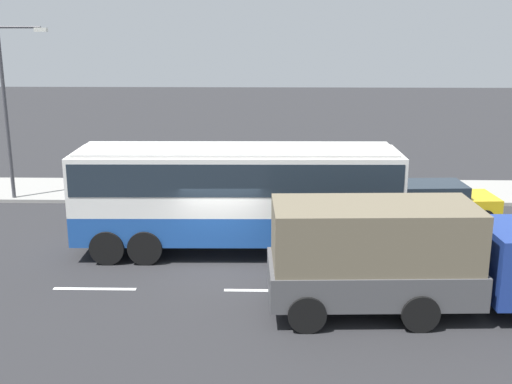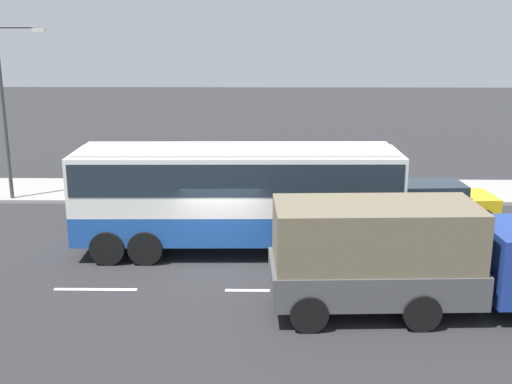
{
  "view_description": "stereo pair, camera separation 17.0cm",
  "coord_description": "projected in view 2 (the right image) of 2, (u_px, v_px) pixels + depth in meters",
  "views": [
    {
      "loc": [
        1.54,
        -18.5,
        7.34
      ],
      "look_at": [
        1.06,
        1.92,
        1.93
      ],
      "focal_mm": 44.05,
      "sensor_mm": 36.0,
      "label": 1
    },
    {
      "loc": [
        1.37,
        -18.5,
        7.34
      ],
      "look_at": [
        1.06,
        1.92,
        1.93
      ],
      "focal_mm": 44.05,
      "sensor_mm": 36.0,
      "label": 2
    }
  ],
  "objects": [
    {
      "name": "lane_centreline",
      "position": [
        248.0,
        290.0,
        17.99
      ],
      "size": [
        40.02,
        0.16,
        0.01
      ],
      "color": "white",
      "rests_on": "ground_plane"
    },
    {
      "name": "cargo_truck",
      "position": [
        411.0,
        254.0,
        16.36
      ],
      "size": [
        7.89,
        2.87,
        2.94
      ],
      "rotation": [
        0.0,
        0.0,
        0.04
      ],
      "color": "navy",
      "rests_on": "ground_plane"
    },
    {
      "name": "ground_plane",
      "position": [
        222.0,
        267.0,
        19.78
      ],
      "size": [
        120.0,
        120.0,
        0.0
      ],
      "primitive_type": "plane",
      "color": "#28282B"
    },
    {
      "name": "coach_bus",
      "position": [
        237.0,
        188.0,
        20.6
      ],
      "size": [
        10.63,
        2.91,
        3.53
      ],
      "rotation": [
        0.0,
        0.0,
        0.02
      ],
      "color": "#1E4C9E",
      "rests_on": "ground_plane"
    },
    {
      "name": "sidewalk_curb",
      "position": [
        235.0,
        191.0,
        28.58
      ],
      "size": [
        80.0,
        4.0,
        0.15
      ],
      "primitive_type": "cube",
      "color": "gray",
      "rests_on": "ground_plane"
    },
    {
      "name": "pedestrian_near_curb",
      "position": [
        202.0,
        171.0,
        28.0
      ],
      "size": [
        0.32,
        0.32,
        1.6
      ],
      "rotation": [
        0.0,
        0.0,
        1.28
      ],
      "color": "brown",
      "rests_on": "sidewalk_curb"
    },
    {
      "name": "car_yellow_taxi",
      "position": [
        434.0,
        200.0,
        24.47
      ],
      "size": [
        4.63,
        2.27,
        1.47
      ],
      "rotation": [
        0.0,
        0.0,
        0.07
      ],
      "color": "gold",
      "rests_on": "ground_plane"
    },
    {
      "name": "street_lamp",
      "position": [
        8.0,
        100.0,
        26.04
      ],
      "size": [
        2.11,
        0.24,
        7.3
      ],
      "color": "#47474C",
      "rests_on": "sidewalk_curb"
    }
  ]
}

